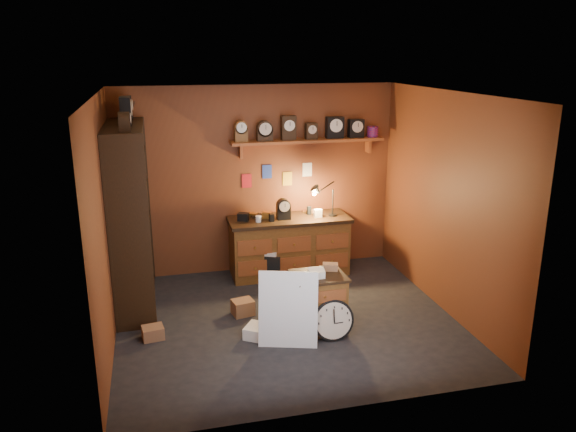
# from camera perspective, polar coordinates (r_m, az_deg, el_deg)

# --- Properties ---
(floor) EXTENTS (4.00, 4.00, 0.00)m
(floor) POSITION_cam_1_polar(r_m,az_deg,el_deg) (6.91, -0.10, -10.62)
(floor) COLOR black
(floor) RESTS_ON ground
(room_shell) EXTENTS (4.02, 3.62, 2.71)m
(room_shell) POSITION_cam_1_polar(r_m,az_deg,el_deg) (6.43, 0.05, 3.65)
(room_shell) COLOR brown
(room_shell) RESTS_ON ground
(shelving_unit) EXTENTS (0.47, 1.60, 2.58)m
(shelving_unit) POSITION_cam_1_polar(r_m,az_deg,el_deg) (7.22, -15.95, 0.62)
(shelving_unit) COLOR black
(shelving_unit) RESTS_ON ground
(workbench) EXTENTS (1.73, 0.66, 1.36)m
(workbench) POSITION_cam_1_polar(r_m,az_deg,el_deg) (8.13, 0.12, -2.72)
(workbench) COLOR brown
(workbench) RESTS_ON ground
(low_cabinet) EXTENTS (0.62, 0.52, 0.78)m
(low_cabinet) POSITION_cam_1_polar(r_m,az_deg,el_deg) (6.57, 3.11, -8.49)
(low_cabinet) COLOR brown
(low_cabinet) RESTS_ON ground
(big_round_clock) EXTENTS (0.48, 0.16, 0.48)m
(big_round_clock) POSITION_cam_1_polar(r_m,az_deg,el_deg) (6.44, 4.59, -10.51)
(big_round_clock) COLOR black
(big_round_clock) RESTS_ON ground
(white_panel) EXTENTS (0.67, 0.36, 0.86)m
(white_panel) POSITION_cam_1_polar(r_m,az_deg,el_deg) (6.43, 0.01, -12.84)
(white_panel) COLOR silver
(white_panel) RESTS_ON ground
(mini_fridge) EXTENTS (0.57, 0.60, 0.45)m
(mini_fridge) POSITION_cam_1_polar(r_m,az_deg,el_deg) (8.06, -2.44, -4.79)
(mini_fridge) COLOR silver
(mini_fridge) RESTS_ON ground
(floor_box_a) EXTENTS (0.26, 0.23, 0.14)m
(floor_box_a) POSITION_cam_1_polar(r_m,az_deg,el_deg) (6.68, -13.56, -11.44)
(floor_box_a) COLOR #926240
(floor_box_a) RESTS_ON ground
(floor_box_b) EXTENTS (0.34, 0.35, 0.14)m
(floor_box_b) POSITION_cam_1_polar(r_m,az_deg,el_deg) (6.55, -3.23, -11.61)
(floor_box_b) COLOR white
(floor_box_b) RESTS_ON ground
(floor_box_c) EXTENTS (0.29, 0.26, 0.19)m
(floor_box_c) POSITION_cam_1_polar(r_m,az_deg,el_deg) (7.05, -4.60, -9.23)
(floor_box_c) COLOR #926240
(floor_box_c) RESTS_ON ground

